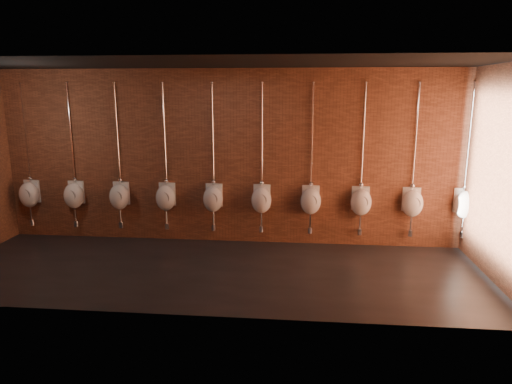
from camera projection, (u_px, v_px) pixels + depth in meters
ground at (214, 271)px, 7.28m from camera, size 8.50×8.50×0.00m
room_shell at (212, 145)px, 6.84m from camera, size 8.54×3.04×3.22m
urinal_0 at (29, 194)px, 8.78m from camera, size 0.40×0.36×2.72m
urinal_1 at (74, 195)px, 8.70m from camera, size 0.40×0.36×2.72m
urinal_2 at (119, 196)px, 8.61m from camera, size 0.40×0.36×2.72m
urinal_3 at (166, 197)px, 8.53m from camera, size 0.40×0.36×2.72m
urinal_4 at (213, 198)px, 8.44m from camera, size 0.40×0.36×2.72m
urinal_5 at (261, 199)px, 8.36m from camera, size 0.40×0.36×2.72m
urinal_6 at (311, 200)px, 8.28m from camera, size 0.40×0.36×2.72m
urinal_7 at (361, 201)px, 8.19m from camera, size 0.40×0.36×2.72m
urinal_8 at (412, 202)px, 8.11m from camera, size 0.40×0.36×2.72m
urinal_9 at (465, 203)px, 8.02m from camera, size 0.40×0.36×2.72m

